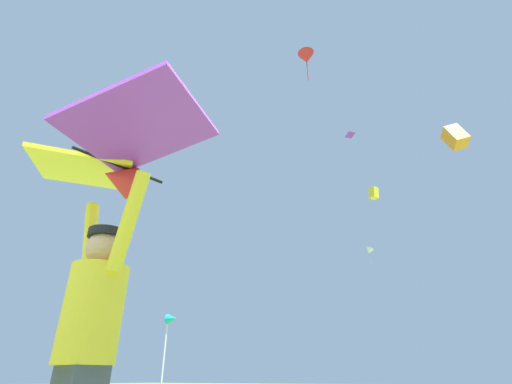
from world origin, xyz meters
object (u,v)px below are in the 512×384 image
object	(u,v)px
held_stunt_kite	(112,158)
distant_kite_yellow_far_center	(374,193)
distant_kite_purple_high_left	(350,135)
distant_kite_red_low_left	(306,58)
marker_flag	(171,326)
distant_kite_white_overhead_distant	(369,251)
distant_kite_orange_mid_left	(455,137)
kite_flyer_person	(87,343)

from	to	relation	value
held_stunt_kite	distant_kite_yellow_far_center	xyz separation A→B (m)	(-3.66, 25.56, 11.57)
distant_kite_yellow_far_center	distant_kite_purple_high_left	distance (m)	6.95
distant_kite_yellow_far_center	distant_kite_red_low_left	bearing A→B (deg)	-85.19
held_stunt_kite	distant_kite_red_low_left	bearing A→B (deg)	103.13
marker_flag	distant_kite_white_overhead_distant	bearing A→B (deg)	93.93
distant_kite_white_overhead_distant	held_stunt_kite	bearing A→B (deg)	-78.82
distant_kite_purple_high_left	distant_kite_red_low_left	size ratio (longest dim) A/B	0.52
held_stunt_kite	distant_kite_purple_high_left	bearing A→B (deg)	100.93
distant_kite_orange_mid_left	marker_flag	world-z (taller)	distant_kite_orange_mid_left
distant_kite_white_overhead_distant	distant_kite_yellow_far_center	bearing A→B (deg)	-70.05
distant_kite_white_overhead_distant	distant_kite_purple_high_left	size ratio (longest dim) A/B	2.03
distant_kite_yellow_far_center	marker_flag	distance (m)	23.10
distant_kite_white_overhead_distant	distant_kite_purple_high_left	distance (m)	11.48
distant_kite_yellow_far_center	distant_kite_red_low_left	size ratio (longest dim) A/B	0.58
kite_flyer_person	distant_kite_yellow_far_center	distance (m)	28.74
kite_flyer_person	distant_kite_orange_mid_left	bearing A→B (deg)	82.24
kite_flyer_person	distant_kite_red_low_left	distance (m)	16.25
distant_kite_white_overhead_distant	distant_kite_yellow_far_center	xyz separation A→B (m)	(3.06, -8.42, 1.91)
distant_kite_white_overhead_distant	distant_kite_red_low_left	xyz separation A→B (m)	(4.36, -23.89, 1.71)
distant_kite_orange_mid_left	distant_kite_purple_high_left	xyz separation A→B (m)	(-7.70, 7.76, 7.75)
kite_flyer_person	held_stunt_kite	bearing A→B (deg)	-102.67
distant_kite_white_overhead_distant	marker_flag	world-z (taller)	distant_kite_white_overhead_distant
distant_kite_yellow_far_center	distant_kite_orange_mid_left	world-z (taller)	distant_kite_yellow_far_center
distant_kite_white_overhead_distant	marker_flag	size ratio (longest dim) A/B	0.79
distant_kite_orange_mid_left	marker_flag	xyz separation A→B (m)	(-7.35, -13.09, -10.78)
distant_kite_white_overhead_distant	distant_kite_purple_high_left	xyz separation A→B (m)	(1.58, -7.40, 8.63)
kite_flyer_person	distant_kite_purple_high_left	distance (m)	33.30
distant_kite_yellow_far_center	distant_kite_orange_mid_left	distance (m)	9.24
distant_kite_orange_mid_left	distant_kite_red_low_left	size ratio (longest dim) A/B	0.99
kite_flyer_person	distant_kite_red_low_left	bearing A→B (deg)	103.32
held_stunt_kite	distant_kite_yellow_far_center	size ratio (longest dim) A/B	1.87
kite_flyer_person	distant_kite_orange_mid_left	size ratio (longest dim) A/B	1.19
held_stunt_kite	distant_kite_white_overhead_distant	distance (m)	35.96
distant_kite_white_overhead_distant	kite_flyer_person	bearing A→B (deg)	-78.77
distant_kite_red_low_left	distant_kite_orange_mid_left	bearing A→B (deg)	60.56
distant_kite_white_overhead_distant	distant_kite_yellow_far_center	size ratio (longest dim) A/B	1.82
held_stunt_kite	distant_kite_orange_mid_left	world-z (taller)	distant_kite_orange_mid_left
kite_flyer_person	distant_kite_yellow_far_center	size ratio (longest dim) A/B	2.02
distant_kite_yellow_far_center	distant_kite_orange_mid_left	xyz separation A→B (m)	(6.23, -6.74, -1.03)
distant_kite_yellow_far_center	distant_kite_purple_high_left	world-z (taller)	distant_kite_purple_high_left
held_stunt_kite	distant_kite_red_low_left	size ratio (longest dim) A/B	1.09
kite_flyer_person	distant_kite_white_overhead_distant	xyz separation A→B (m)	(-6.73, 33.91, 10.86)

